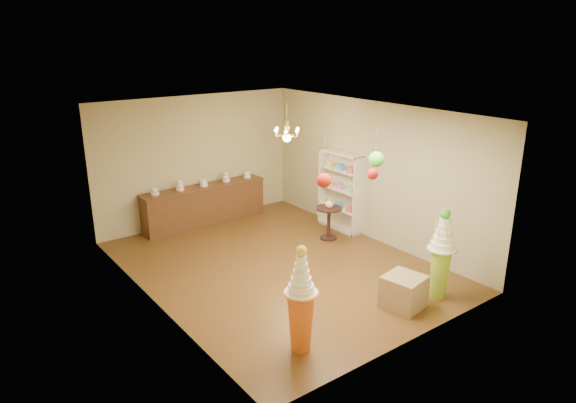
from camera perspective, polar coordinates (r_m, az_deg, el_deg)
floor at (r=10.10m, az=-1.09°, el=-7.14°), size 6.50×6.50×0.00m
ceiling at (r=9.22m, az=-1.20°, el=9.96°), size 6.50×6.50×0.00m
wall_back at (r=12.25m, az=-10.09°, el=4.59°), size 5.00×0.04×3.00m
wall_front at (r=7.32m, az=13.95°, el=-5.03°), size 5.00×0.04×3.00m
wall_left at (r=8.42m, az=-15.09°, el=-2.03°), size 0.04×6.50×3.00m
wall_right at (r=11.14m, az=9.37°, el=3.28°), size 0.04×6.50×3.00m
pedestal_green at (r=9.05m, az=16.59°, el=-6.43°), size 0.62×0.62×1.61m
pedestal_orange at (r=7.36m, az=1.44°, el=-12.11°), size 0.53×0.53×1.61m
burlap_riser at (r=8.78m, az=12.73°, el=-9.75°), size 0.70×0.70×0.55m
sideboard at (r=12.29m, az=-9.23°, el=-0.28°), size 3.04×0.54×1.16m
shelving_unit at (r=11.74m, az=5.88°, el=1.16°), size 0.33×1.20×1.80m
round_table at (r=11.25m, az=4.56°, el=-1.90°), size 0.65×0.65×0.72m
vase at (r=11.14m, az=4.61°, el=-0.19°), size 0.23×0.23×0.19m
pom_red_left at (r=7.47m, az=4.01°, el=2.35°), size 0.21×0.21×0.82m
pom_green_mid at (r=8.39m, az=9.78°, el=4.65°), size 0.25×0.25×0.73m
pom_red_right at (r=7.74m, az=9.40°, el=3.05°), size 0.17×0.17×0.76m
chandelier at (r=10.75m, az=-0.13°, el=7.37°), size 0.69×0.69×0.85m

